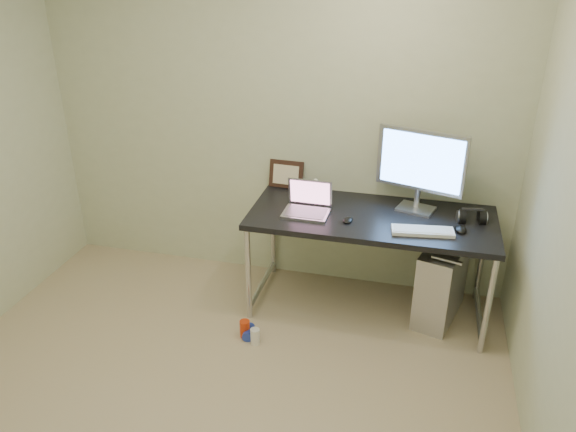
# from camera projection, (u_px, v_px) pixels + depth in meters

# --- Properties ---
(floor) EXTENTS (3.50, 3.50, 0.00)m
(floor) POSITION_uv_depth(u_px,v_px,m) (194.00, 429.00, 3.09)
(floor) COLOR tan
(floor) RESTS_ON ground
(wall_back) EXTENTS (3.50, 0.02, 2.50)m
(wall_back) POSITION_uv_depth(u_px,v_px,m) (275.00, 121.00, 4.07)
(wall_back) COLOR beige
(wall_back) RESTS_ON ground
(desk) EXTENTS (1.66, 0.73, 0.75)m
(desk) POSITION_uv_depth(u_px,v_px,m) (371.00, 225.00, 3.84)
(desk) COLOR black
(desk) RESTS_ON ground
(tower_computer) EXTENTS (0.37, 0.58, 0.60)m
(tower_computer) POSITION_uv_depth(u_px,v_px,m) (441.00, 282.00, 3.92)
(tower_computer) COLOR silver
(tower_computer) RESTS_ON ground
(cable_a) EXTENTS (0.01, 0.16, 0.69)m
(cable_a) POSITION_uv_depth(u_px,v_px,m) (437.00, 247.00, 4.13)
(cable_a) COLOR black
(cable_a) RESTS_ON ground
(cable_b) EXTENTS (0.02, 0.11, 0.71)m
(cable_b) POSITION_uv_depth(u_px,v_px,m) (449.00, 252.00, 4.10)
(cable_b) COLOR black
(cable_b) RESTS_ON ground
(can_red) EXTENTS (0.09, 0.09, 0.12)m
(can_red) POSITION_uv_depth(u_px,v_px,m) (245.00, 329.00, 3.79)
(can_red) COLOR red
(can_red) RESTS_ON ground
(can_white) EXTENTS (0.08, 0.08, 0.11)m
(can_white) POSITION_uv_depth(u_px,v_px,m) (255.00, 336.00, 3.73)
(can_white) COLOR white
(can_white) RESTS_ON ground
(can_blue) EXTENTS (0.09, 0.14, 0.07)m
(can_blue) POSITION_uv_depth(u_px,v_px,m) (249.00, 332.00, 3.81)
(can_blue) COLOR #273EB9
(can_blue) RESTS_ON ground
(laptop) EXTENTS (0.31, 0.26, 0.21)m
(laptop) POSITION_uv_depth(u_px,v_px,m) (308.00, 205.00, 3.83)
(laptop) COLOR #B4B5BB
(laptop) RESTS_ON desk
(monitor) EXTENTS (0.59, 0.24, 0.57)m
(monitor) POSITION_uv_depth(u_px,v_px,m) (421.00, 164.00, 3.75)
(monitor) COLOR #B4B5BB
(monitor) RESTS_ON desk
(keyboard) EXTENTS (0.40, 0.18, 0.02)m
(keyboard) POSITION_uv_depth(u_px,v_px,m) (423.00, 231.00, 3.57)
(keyboard) COLOR white
(keyboard) RESTS_ON desk
(mouse_right) EXTENTS (0.08, 0.12, 0.04)m
(mouse_right) POSITION_uv_depth(u_px,v_px,m) (461.00, 228.00, 3.59)
(mouse_right) COLOR black
(mouse_right) RESTS_ON desk
(mouse_left) EXTENTS (0.08, 0.11, 0.03)m
(mouse_left) POSITION_uv_depth(u_px,v_px,m) (348.00, 219.00, 3.71)
(mouse_left) COLOR black
(mouse_left) RESTS_ON desk
(headphones) EXTENTS (0.19, 0.11, 0.12)m
(headphones) POSITION_uv_depth(u_px,v_px,m) (472.00, 217.00, 3.71)
(headphones) COLOR black
(headphones) RESTS_ON desk
(picture_frame) EXTENTS (0.26, 0.09, 0.21)m
(picture_frame) POSITION_uv_depth(u_px,v_px,m) (286.00, 174.00, 4.20)
(picture_frame) COLOR black
(picture_frame) RESTS_ON desk
(webcam) EXTENTS (0.05, 0.04, 0.12)m
(webcam) POSITION_uv_depth(u_px,v_px,m) (316.00, 183.00, 4.09)
(webcam) COLOR silver
(webcam) RESTS_ON desk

